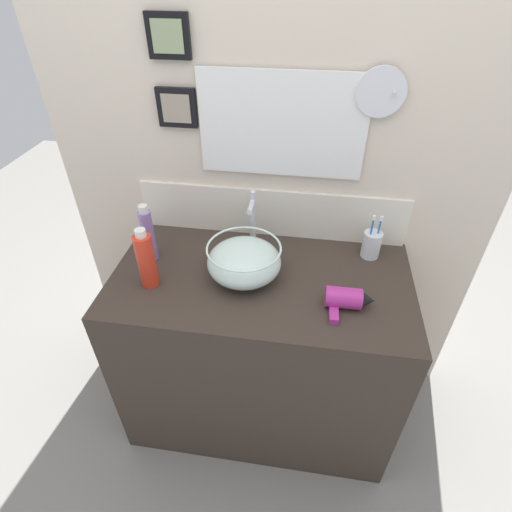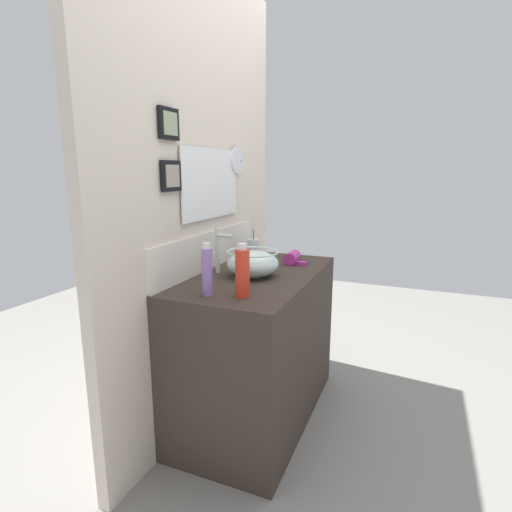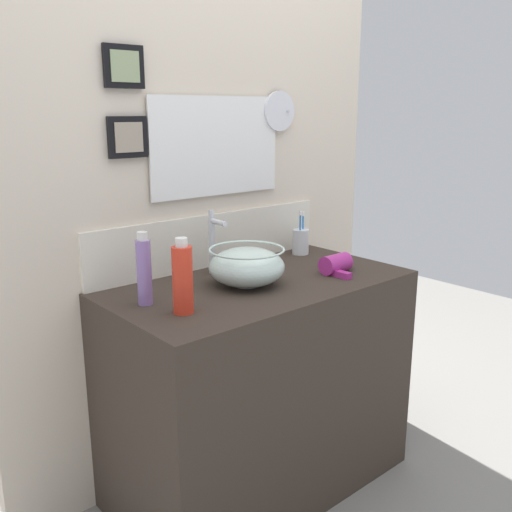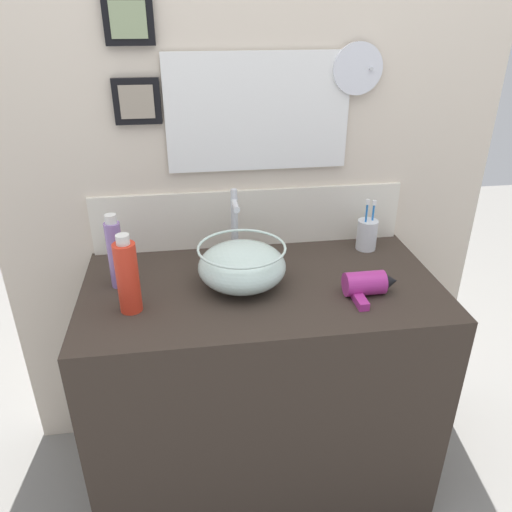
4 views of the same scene
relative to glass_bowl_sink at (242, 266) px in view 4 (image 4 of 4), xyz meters
name	(u,v)px [view 4 (image 4 of 4)]	position (x,y,z in m)	size (l,w,h in m)	color
ground_plane	(261,469)	(0.06, 0.00, -0.91)	(6.00, 6.00, 0.00)	gray
vanity_counter	(261,386)	(0.06, 0.00, -0.49)	(1.12, 0.59, 0.83)	#382D26
back_panel	(248,131)	(0.06, 0.33, 0.34)	(1.75, 0.09, 2.49)	beige
glass_bowl_sink	(242,266)	(0.00, 0.00, 0.00)	(0.27, 0.27, 0.14)	silver
faucet	(235,221)	(0.00, 0.20, 0.07)	(0.02, 0.10, 0.24)	silver
hair_drier	(369,284)	(0.37, -0.10, -0.04)	(0.16, 0.13, 0.07)	#B22D8C
toothbrush_cup	(367,234)	(0.47, 0.20, -0.01)	(0.07, 0.07, 0.19)	silver
lotion_bottle	(128,276)	(-0.33, -0.09, 0.04)	(0.06, 0.06, 0.24)	red
shampoo_bottle	(116,253)	(-0.38, 0.06, 0.04)	(0.05, 0.05, 0.24)	#8C6BB2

